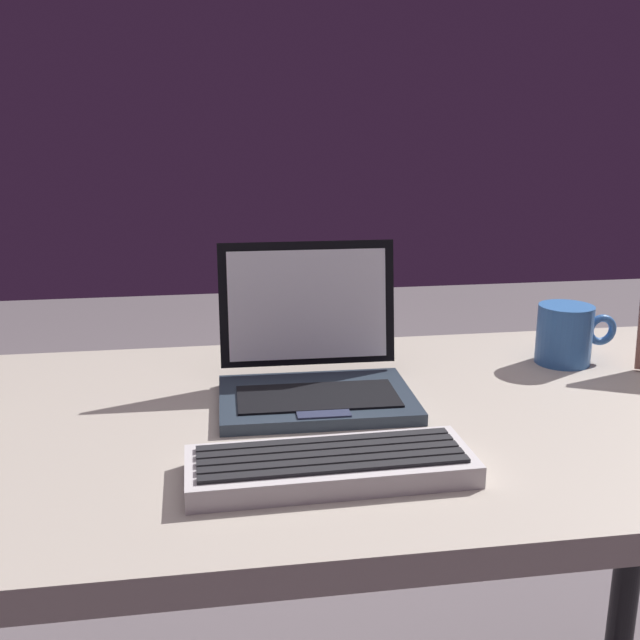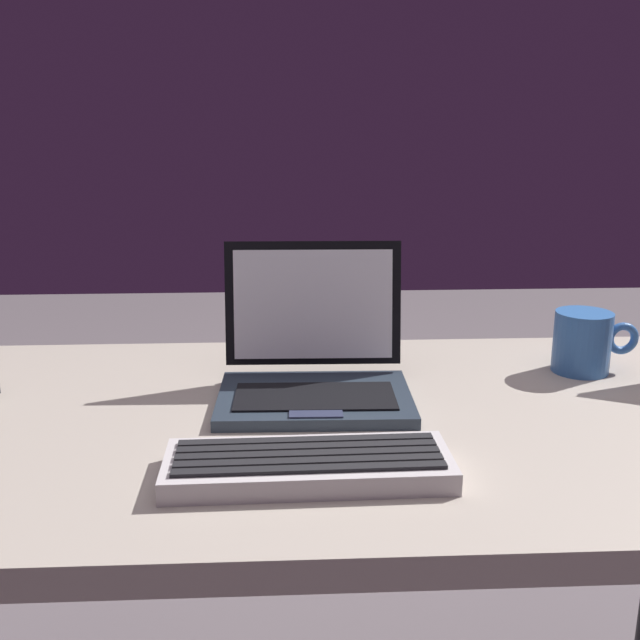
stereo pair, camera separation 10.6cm
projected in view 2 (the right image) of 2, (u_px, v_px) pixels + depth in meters
desk at (338, 475)px, 1.06m from camera, size 1.45×0.70×0.76m
laptop_front at (314, 367)px, 1.09m from camera, size 0.28×0.23×0.22m
external_keyboard at (308, 465)px, 0.85m from camera, size 0.33×0.13×0.03m
coffee_mug at (584, 342)px, 1.20m from camera, size 0.14×0.09×0.10m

